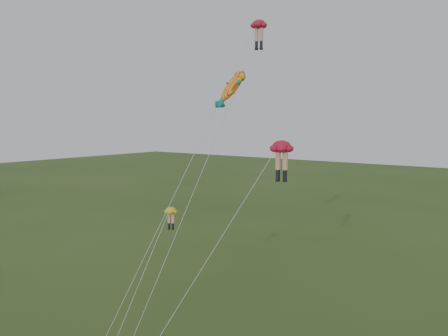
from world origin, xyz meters
The scene contains 4 objects.
legs_kite_red_high centered at (2.25, 10.02, 22.59)m, with size 5.38×13.46×23.63m.
legs_kite_red_mid centered at (6.83, 6.15, 14.06)m, with size 5.82×10.67×14.83m.
legs_kite_yellow centered at (-1.69, 4.53, 8.94)m, with size 1.29×7.34×9.70m.
fish_kite centered at (2.05, 7.37, 18.45)m, with size 3.67×10.12×19.96m.
Camera 1 is at (23.64, -21.72, 16.29)m, focal length 40.00 mm.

